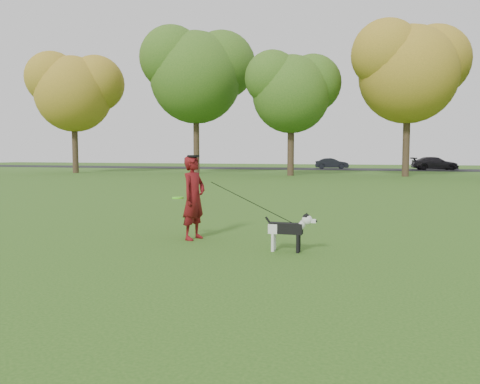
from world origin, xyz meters
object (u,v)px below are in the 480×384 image
(dog, at_px, (290,228))
(car_right, at_px, (435,163))
(man, at_px, (194,198))
(car_mid, at_px, (332,164))

(dog, height_order, car_right, car_right)
(man, relative_size, car_mid, 0.48)
(man, relative_size, car_right, 0.38)
(man, relative_size, dog, 1.81)
(man, xyz_separation_m, dog, (1.99, -0.61, -0.40))
(dog, bearing_deg, man, 162.91)
(dog, xyz_separation_m, car_mid, (-3.26, 40.66, 0.16))
(dog, distance_m, car_right, 41.18)
(car_mid, bearing_deg, man, 172.32)
(man, bearing_deg, car_mid, 15.80)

